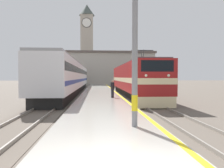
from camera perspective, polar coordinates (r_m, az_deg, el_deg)
name	(u,v)px	position (r m, az deg, el deg)	size (l,w,h in m)	color
ground_plane	(99,91)	(34.69, -3.41, -1.90)	(200.00, 200.00, 0.00)	#60564C
platform	(99,92)	(29.69, -3.30, -2.14)	(4.19, 140.00, 0.41)	#ADA89E
rail_track_near	(127,93)	(30.00, 4.03, -2.43)	(2.83, 140.00, 0.16)	#60564C
rail_track_far	(70,94)	(29.91, -10.93, -2.48)	(2.83, 140.00, 0.16)	#60564C
locomotive_train	(133,80)	(25.16, 5.58, 1.07)	(2.92, 20.01, 4.75)	black
passenger_train	(72,77)	(31.82, -10.52, 1.77)	(2.92, 34.42, 4.18)	black
catenary_mast	(139,20)	(8.58, 7.16, 16.23)	(3.08, 0.24, 7.80)	gray
person_on_platform	(113,88)	(19.77, 0.14, -1.18)	(0.34, 0.34, 1.58)	#23232D
clock_tower	(87,42)	(63.86, -6.56, 10.76)	(4.33, 4.33, 22.85)	#ADA393
station_building	(102,69)	(55.38, -2.64, 3.96)	(26.15, 7.41, 8.51)	#A8A399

